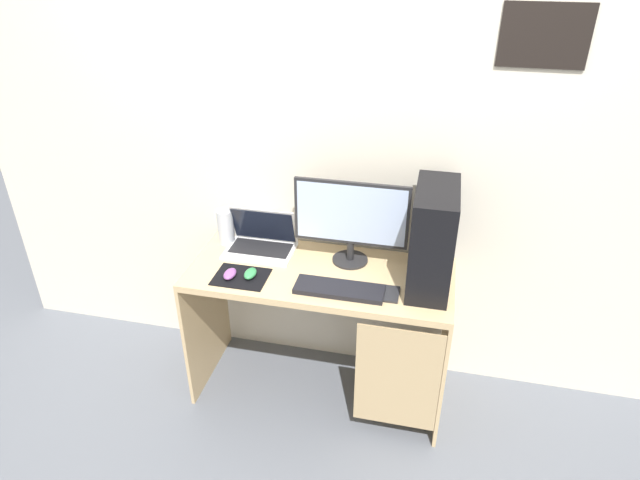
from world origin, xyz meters
TOP-DOWN VIEW (x-y plane):
  - ground_plane at (0.00, 0.00)m, footprint 8.00×8.00m
  - wall_back at (0.00, 0.32)m, footprint 4.00×0.05m
  - desk at (0.02, -0.01)m, footprint 1.31×0.56m
  - pc_tower at (0.52, 0.02)m, footprint 0.19×0.41m
  - monitor at (0.13, 0.12)m, footprint 0.56×0.18m
  - laptop at (-0.35, 0.14)m, footprint 0.36×0.24m
  - speaker at (-0.55, 0.17)m, footprint 0.09×0.09m
  - keyboard at (0.13, -0.15)m, footprint 0.42×0.14m
  - mousepad at (-0.36, -0.14)m, footprint 0.26×0.20m
  - mouse_left at (-0.32, -0.13)m, footprint 0.06×0.10m
  - mouse_right at (-0.41, -0.15)m, footprint 0.06×0.10m
  - cell_phone at (0.37, -0.12)m, footprint 0.07×0.13m

SIDE VIEW (x-z plane):
  - ground_plane at x=0.00m, z-range 0.00..0.00m
  - desk at x=0.02m, z-range 0.22..1.00m
  - mousepad at x=-0.36m, z-range 0.78..0.78m
  - cell_phone at x=0.37m, z-range 0.78..0.79m
  - keyboard at x=0.13m, z-range 0.78..0.80m
  - mouse_left at x=-0.32m, z-range 0.78..0.82m
  - mouse_right at x=-0.41m, z-range 0.78..0.82m
  - laptop at x=-0.35m, z-range 0.71..0.94m
  - speaker at x=-0.55m, z-range 0.78..0.97m
  - monitor at x=0.13m, z-range 0.80..1.24m
  - pc_tower at x=0.52m, z-range 0.78..1.27m
  - wall_back at x=0.00m, z-range 0.00..2.60m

